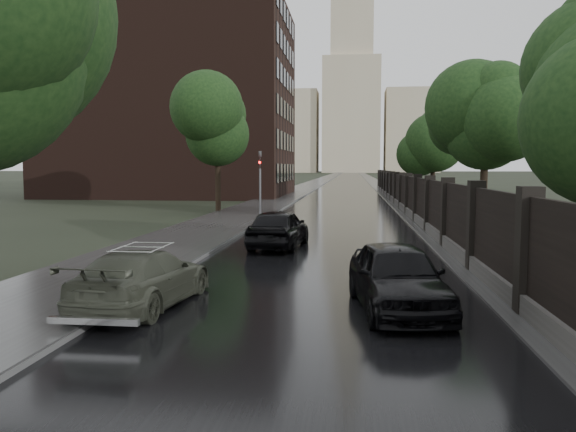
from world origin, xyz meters
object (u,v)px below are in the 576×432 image
(traffic_light, at_px, (260,179))
(car_right_near, at_px, (397,277))
(tree_left_far, at_px, (217,135))
(tree_right_b, at_px, (485,129))
(tree_right_c, at_px, (433,144))
(volga_sedan, at_px, (143,278))
(hatchback_left, at_px, (279,228))

(traffic_light, xyz_separation_m, car_right_near, (6.26, -19.86, -1.65))
(tree_left_far, relative_size, traffic_light, 1.85)
(tree_right_b, distance_m, traffic_light, 12.44)
(tree_right_c, bearing_deg, volga_sedan, -107.52)
(tree_right_c, distance_m, volga_sedan, 37.13)
(tree_left_far, distance_m, tree_right_b, 17.45)
(volga_sedan, relative_size, hatchback_left, 0.99)
(tree_left_far, distance_m, volga_sedan, 25.96)
(tree_right_b, distance_m, tree_right_c, 18.00)
(tree_right_c, distance_m, traffic_light, 19.26)
(car_right_near, bearing_deg, tree_right_b, 64.30)
(tree_right_c, xyz_separation_m, traffic_light, (-11.80, -15.01, -2.55))
(traffic_light, height_order, hatchback_left, traffic_light)
(volga_sedan, bearing_deg, tree_right_b, -117.68)
(tree_right_b, xyz_separation_m, tree_right_c, (0.00, 18.00, 0.00))
(volga_sedan, bearing_deg, traffic_light, -82.81)
(tree_right_b, xyz_separation_m, hatchback_left, (-9.30, -7.83, -4.19))
(traffic_light, bearing_deg, car_right_near, -72.51)
(tree_right_c, relative_size, hatchback_left, 1.57)
(traffic_light, xyz_separation_m, hatchback_left, (2.50, -10.82, -1.64))
(tree_right_c, bearing_deg, tree_left_far, -147.17)
(tree_right_b, distance_m, hatchback_left, 12.86)
(tree_left_far, height_order, car_right_near, tree_left_far)
(tree_right_b, xyz_separation_m, volga_sedan, (-11.10, -17.17, -4.30))
(tree_left_far, relative_size, hatchback_left, 1.65)
(traffic_light, relative_size, volga_sedan, 0.90)
(tree_left_far, bearing_deg, car_right_near, -68.17)
(tree_left_far, relative_size, car_right_near, 1.70)
(tree_right_c, xyz_separation_m, car_right_near, (-5.54, -34.87, -4.21))
(tree_right_b, relative_size, car_right_near, 1.61)
(tree_right_c, distance_m, car_right_near, 35.56)
(traffic_light, distance_m, hatchback_left, 11.23)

